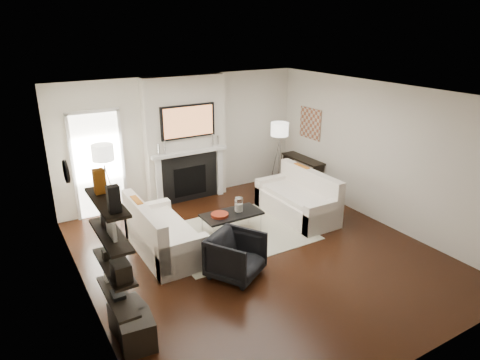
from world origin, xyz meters
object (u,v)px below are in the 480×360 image
ottoman_near (129,317)px  loveseat_left_base (165,241)px  lamp_left_shade (103,153)px  lamp_right_shade (280,129)px  loveseat_right_base (296,206)px  armchair (236,254)px  coffee_table (232,214)px

ottoman_near → loveseat_left_base: bearing=55.7°
lamp_left_shade → ottoman_near: (-0.62, -3.26, -1.25)m
loveseat_left_base → lamp_right_shade: 3.88m
loveseat_right_base → armchair: armchair is taller
lamp_left_shade → loveseat_left_base: bearing=-72.3°
armchair → ottoman_near: 1.86m
lamp_right_shade → ottoman_near: bearing=-145.7°
armchair → ottoman_near: (-1.81, -0.40, -0.18)m
ottoman_near → lamp_right_shade: bearing=34.3°
lamp_left_shade → armchair: bearing=-67.4°
armchair → loveseat_left_base: bearing=87.7°
loveseat_left_base → loveseat_right_base: 2.83m
loveseat_right_base → ottoman_near: size_ratio=4.50×
armchair → lamp_right_shade: (2.71, 2.68, 1.07)m
lamp_left_shade → ottoman_near: bearing=-100.8°
armchair → lamp_left_shade: bearing=82.0°
lamp_left_shade → ottoman_near: lamp_left_shade is taller
lamp_right_shade → loveseat_left_base: bearing=-157.1°
lamp_left_shade → coffee_table: bearing=-41.3°
loveseat_left_base → loveseat_right_base: bearing=0.3°
coffee_table → lamp_left_shade: bearing=138.7°
armchair → loveseat_right_base: bearing=-0.1°
coffee_table → lamp_right_shade: size_ratio=2.75×
coffee_table → lamp_right_shade: (2.07, 1.43, 1.05)m
loveseat_right_base → lamp_right_shade: bearing=68.5°
loveseat_left_base → armchair: armchair is taller
loveseat_right_base → lamp_left_shade: 3.90m
lamp_left_shade → lamp_right_shade: (3.90, -0.17, 0.00)m
coffee_table → lamp_right_shade: bearing=34.7°
loveseat_right_base → loveseat_left_base: bearing=-179.7°
loveseat_left_base → ottoman_near: size_ratio=4.50×
armchair → ottoman_near: bearing=162.0°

